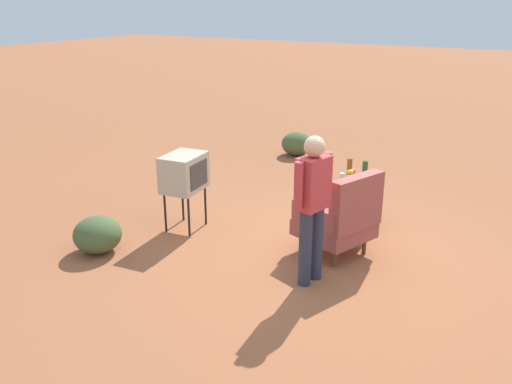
% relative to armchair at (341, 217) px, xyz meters
% --- Properties ---
extents(ground_plane, '(60.00, 60.00, 0.00)m').
position_rel_armchair_xyz_m(ground_plane, '(0.10, -0.06, -0.50)').
color(ground_plane, '#A05B38').
extents(armchair, '(0.98, 0.99, 1.06)m').
position_rel_armchair_xyz_m(armchair, '(0.00, 0.00, 0.00)').
color(armchair, brown).
rests_on(armchair, ground).
extents(side_table, '(0.56, 0.56, 0.60)m').
position_rel_armchair_xyz_m(side_table, '(-0.92, -0.16, 0.02)').
color(side_table, black).
rests_on(side_table, ground).
extents(tv_on_stand, '(0.65, 0.50, 1.03)m').
position_rel_armchair_xyz_m(tv_on_stand, '(0.29, -2.09, 0.28)').
color(tv_on_stand, black).
rests_on(tv_on_stand, ground).
extents(person_standing, '(0.56, 0.30, 1.64)m').
position_rel_armchair_xyz_m(person_standing, '(0.76, -0.04, 0.44)').
color(person_standing, '#2D3347').
rests_on(person_standing, ground).
extents(bottle_short_clear, '(0.06, 0.06, 0.20)m').
position_rel_armchair_xyz_m(bottle_short_clear, '(-0.70, -0.29, 0.20)').
color(bottle_short_clear, silver).
rests_on(bottle_short_clear, side_table).
extents(soda_can_blue, '(0.07, 0.07, 0.12)m').
position_rel_armchair_xyz_m(soda_can_blue, '(-0.79, 0.03, 0.16)').
color(soda_can_blue, blue).
rests_on(soda_can_blue, side_table).
extents(bottle_tall_amber, '(0.07, 0.07, 0.30)m').
position_rel_armchair_xyz_m(bottle_tall_amber, '(-1.06, -0.32, 0.25)').
color(bottle_tall_amber, brown).
rests_on(bottle_tall_amber, side_table).
extents(bottle_wine_green, '(0.07, 0.07, 0.32)m').
position_rel_armchair_xyz_m(bottle_wine_green, '(-0.99, -0.08, 0.26)').
color(bottle_wine_green, '#1E5623').
rests_on(bottle_wine_green, side_table).
extents(flower_vase, '(0.15, 0.09, 0.27)m').
position_rel_armchair_xyz_m(flower_vase, '(-0.71, -0.17, 0.25)').
color(flower_vase, silver).
rests_on(flower_vase, side_table).
extents(shrub_near, '(0.58, 0.58, 0.45)m').
position_rel_armchair_xyz_m(shrub_near, '(1.41, -2.59, -0.27)').
color(shrub_near, '#475B33').
rests_on(shrub_near, ground).
extents(shrub_mid, '(0.59, 0.59, 0.46)m').
position_rel_armchair_xyz_m(shrub_mid, '(-3.69, -2.41, -0.27)').
color(shrub_mid, '#475B33').
rests_on(shrub_mid, ground).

